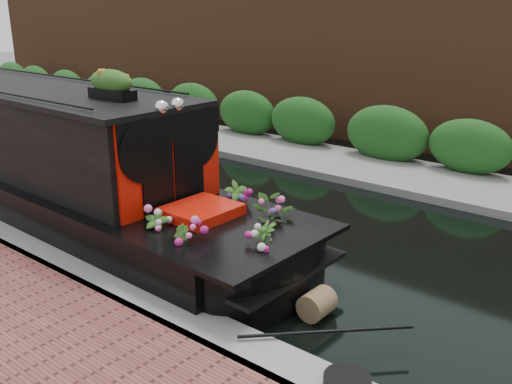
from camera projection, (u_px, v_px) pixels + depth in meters
The scene contains 8 objects.
ground at pixel (246, 221), 10.31m from camera, with size 80.00×80.00×0.00m, color black.
near_bank_coping at pixel (92, 288), 7.89m from camera, with size 40.00×0.60×0.50m, color gray.
far_bank_path at pixel (362, 171), 13.39m from camera, with size 40.00×2.40×0.34m, color gray.
far_hedge at pixel (380, 163), 14.05m from camera, with size 40.00×1.10×2.80m, color #1D4E1A.
far_brick_wall at pixel (416, 147), 15.60m from camera, with size 40.00×1.00×8.00m, color brown.
narrowboat at pixel (18, 157), 11.08m from camera, with size 12.98×2.50×3.04m.
rope_fender at pixel (317, 304), 7.10m from camera, with size 0.36×0.36×0.41m, color brown.
coiled_mooring_rope at pixel (347, 382), 5.43m from camera, with size 0.46×0.46×0.12m, color black.
Camera 1 is at (6.24, -7.33, 3.73)m, focal length 40.00 mm.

